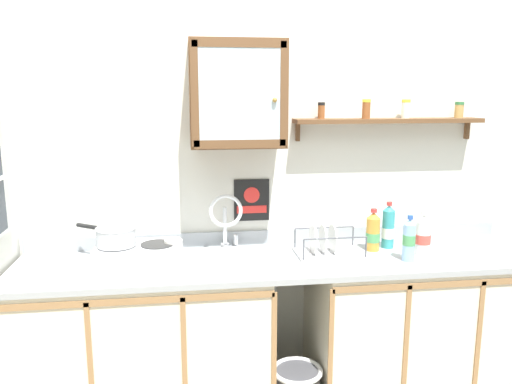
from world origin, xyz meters
TOP-DOWN VIEW (x-y plane):
  - back_wall at (0.00, 0.65)m, footprint 3.34×0.07m
  - lower_cabinet_run at (-0.72, 0.34)m, footprint 1.30×0.58m
  - lower_cabinet_run_right at (0.78, 0.34)m, footprint 1.18×0.58m
  - countertop at (0.00, 0.34)m, footprint 2.70×0.60m
  - backsplash at (0.00, 0.61)m, footprint 2.70×0.02m
  - sink at (-0.25, 0.38)m, footprint 0.48×0.43m
  - hot_plate_stove at (-0.73, 0.35)m, footprint 0.42×0.33m
  - saucepan at (-0.83, 0.38)m, footprint 0.32×0.26m
  - bottle_opaque_white_0 at (0.76, 0.31)m, footprint 0.08×0.08m
  - bottle_water_blue_1 at (0.65, 0.22)m, footprint 0.06×0.06m
  - bottle_juice_amber_2 at (0.53, 0.41)m, footprint 0.08×0.08m
  - bottle_detergent_teal_3 at (0.63, 0.45)m, footprint 0.07×0.07m
  - dish_rack at (0.26, 0.37)m, footprint 0.36×0.23m
  - mug at (-0.55, 0.40)m, footprint 0.09×0.13m
  - wall_cabinet at (-0.21, 0.48)m, footprint 0.48×0.32m
  - spice_shelf at (0.65, 0.56)m, footprint 1.06×0.14m
  - warning_sign at (-0.11, 0.62)m, footprint 0.20×0.01m

SIDE VIEW (x-z plane):
  - lower_cabinet_run at x=-0.72m, z-range 0.00..0.93m
  - lower_cabinet_run_right at x=0.78m, z-range 0.00..0.93m
  - sink at x=-0.25m, z-range 0.71..1.17m
  - countertop at x=0.00m, z-range 0.93..0.96m
  - dish_rack at x=0.26m, z-range 0.91..1.08m
  - backsplash at x=0.00m, z-range 0.96..1.04m
  - hot_plate_stove at x=-0.73m, z-range 0.96..1.05m
  - mug at x=-0.55m, z-range 0.96..1.07m
  - bottle_juice_amber_2 at x=0.53m, z-range 0.94..1.18m
  - bottle_opaque_white_0 at x=0.76m, z-range 0.94..1.18m
  - bottle_water_blue_1 at x=0.65m, z-range 0.95..1.19m
  - bottle_detergent_teal_3 at x=0.63m, z-range 0.94..1.20m
  - saucepan at x=-0.83m, z-range 1.06..1.15m
  - warning_sign at x=-0.11m, z-range 1.10..1.33m
  - back_wall at x=0.00m, z-range 0.01..2.49m
  - spice_shelf at x=0.65m, z-range 1.55..1.78m
  - wall_cabinet at x=-0.21m, z-range 1.53..2.07m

